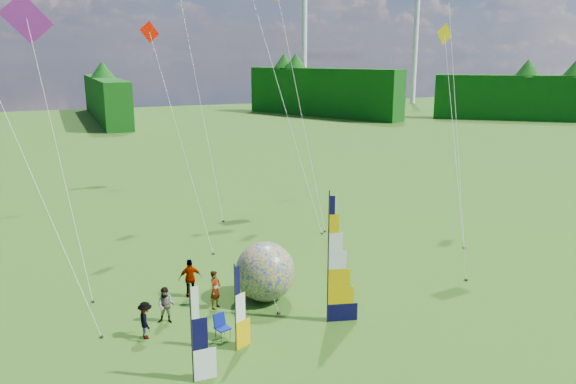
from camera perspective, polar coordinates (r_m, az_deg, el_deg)
name	(u,v)px	position (r m, az deg, el deg)	size (l,w,h in m)	color
ground	(355,357)	(21.84, 6.84, -16.27)	(220.00, 220.00, 0.00)	#366A10
treeline_ring	(358,255)	(20.16, 7.16, -6.36)	(210.00, 210.00, 8.00)	#0E490E
turbine_left	(416,38)	(136.94, 12.84, 15.04)	(8.00, 1.20, 30.00)	silver
turbine_right	(304,37)	(130.39, 1.66, 15.45)	(8.00, 1.20, 30.00)	silver
feather_banner_main	(328,261)	(23.11, 4.11, -6.97)	(1.47, 0.10, 5.47)	black
side_banner_left	(235,310)	(21.37, -5.37, -11.83)	(0.94, 0.10, 3.38)	#D9AA00
side_banner_far	(192,336)	(19.65, -9.76, -14.19)	(1.03, 0.10, 3.50)	white
bol_inflatable	(265,272)	(25.66, -2.34, -8.09)	(2.72, 2.72, 2.72)	#052C91
spectator_a	(215,290)	(25.24, -7.39, -9.80)	(0.63, 0.41, 1.73)	#66594C
spectator_b	(166,305)	(24.31, -12.29, -11.17)	(0.76, 0.37, 1.56)	#66594C
spectator_c	(145,320)	(23.30, -14.28, -12.51)	(0.98, 0.36, 1.51)	#66594C
spectator_d	(190,278)	(26.51, -9.88, -8.62)	(1.06, 0.43, 1.82)	#66594C
camp_chair	(223,327)	(22.85, -6.66, -13.43)	(0.57, 0.57, 0.98)	navy
kite_whale	(284,94)	(38.69, -0.46, 9.92)	(3.05, 13.88, 16.70)	black
kite_rainbow_delta	(56,131)	(29.05, -22.53, 5.78)	(5.82, 11.74, 14.81)	#F3051D
kite_parafoil	(458,110)	(31.27, 16.87, 7.97)	(6.94, 10.59, 16.16)	#C02200
small_kite_red	(180,130)	(33.35, -10.93, 6.20)	(3.87, 8.70, 13.36)	#F11100
small_kite_orange	(299,95)	(38.37, 1.17, 9.80)	(2.88, 11.54, 16.58)	#EA6600
small_kite_yellow	(454,123)	(36.98, 16.52, 6.71)	(6.29, 10.31, 13.51)	#E4B602
small_kite_pink	(28,157)	(25.56, -24.92, 3.27)	(6.21, 9.55, 13.63)	#E74182
small_kite_green	(198,83)	(40.42, -9.14, 10.84)	(2.93, 10.51, 18.01)	green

